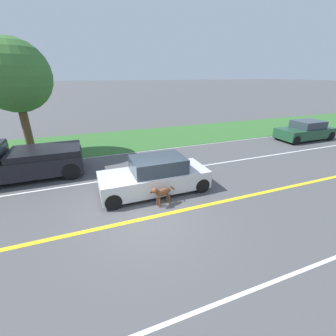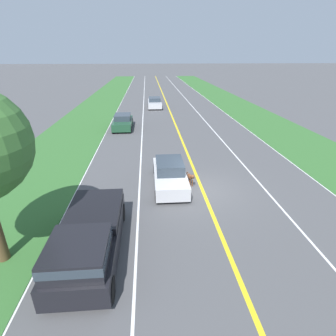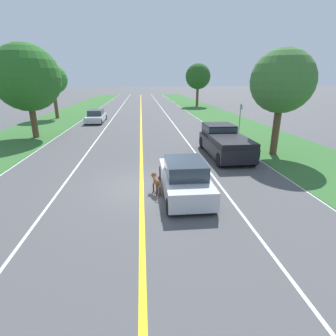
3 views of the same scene
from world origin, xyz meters
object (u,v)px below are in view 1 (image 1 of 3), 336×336
Objects in this scene: pickup_truck at (13,161)px; car_trailing_near at (305,131)px; ego_car at (155,176)px; roadside_tree_right_near at (14,76)px; dog at (162,193)px.

pickup_truck is 1.25× the size of car_trailing_near.
roadside_tree_right_near reaches higher than ego_car.
dog is 10.16m from roadside_tree_right_near.
ego_car is 1.18m from dog.
ego_car is 9.32m from roadside_tree_right_near.
car_trailing_near is 0.68× the size of roadside_tree_right_near.
roadside_tree_right_near is at bearing 39.59° from ego_car.
pickup_truck is (4.56, 5.49, 0.36)m from dog.
pickup_truck reaches higher than ego_car.
ego_car is 4.04× the size of dog.
ego_car is 13.36m from car_trailing_near.
roadside_tree_right_near is (7.75, 5.31, 3.88)m from dog.
car_trailing_near is 18.89m from roadside_tree_right_near.
car_trailing_near is at bearing -74.02° from ego_car.
car_trailing_near is at bearing -89.12° from pickup_truck.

